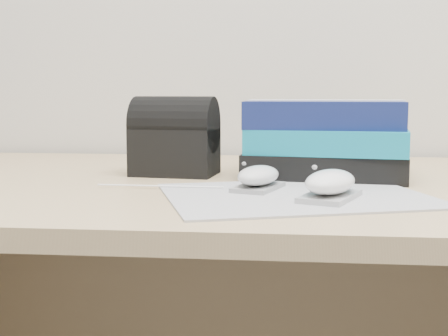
# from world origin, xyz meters

# --- Properties ---
(desk) EXTENTS (1.60, 0.80, 0.73)m
(desk) POSITION_xyz_m (0.00, 1.64, 0.50)
(desk) COLOR tan
(desk) RESTS_ON ground
(mousepad) EXTENTS (0.44, 0.39, 0.00)m
(mousepad) POSITION_xyz_m (0.03, 1.42, 0.73)
(mousepad) COLOR gray
(mousepad) RESTS_ON desk
(mouse_rear) EXTENTS (0.08, 0.11, 0.04)m
(mouse_rear) POSITION_xyz_m (-0.03, 1.46, 0.75)
(mouse_rear) COLOR gray
(mouse_rear) RESTS_ON mousepad
(mouse_front) EXTENTS (0.10, 0.13, 0.05)m
(mouse_front) POSITION_xyz_m (0.07, 1.39, 0.75)
(mouse_front) COLOR #A4A4A6
(mouse_front) RESTS_ON mousepad
(usb_cable) EXTENTS (0.20, 0.01, 0.00)m
(usb_cable) POSITION_xyz_m (-0.19, 1.47, 0.73)
(usb_cable) COLOR white
(usb_cable) RESTS_ON mousepad
(book_stack) EXTENTS (0.30, 0.25, 0.14)m
(book_stack) POSITION_xyz_m (0.08, 1.64, 0.80)
(book_stack) COLOR black
(book_stack) RESTS_ON desk
(pouch) EXTENTS (0.16, 0.12, 0.14)m
(pouch) POSITION_xyz_m (-0.19, 1.63, 0.80)
(pouch) COLOR black
(pouch) RESTS_ON desk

